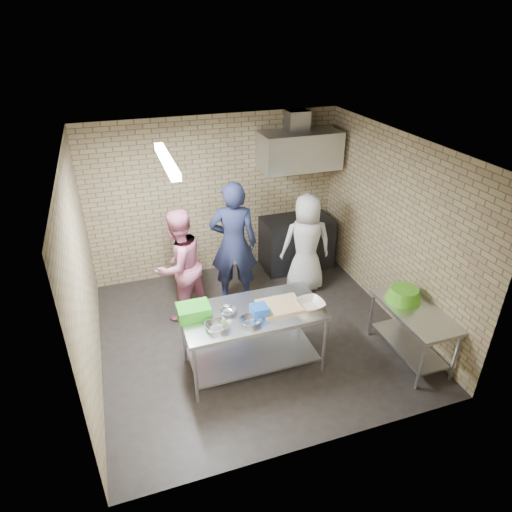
# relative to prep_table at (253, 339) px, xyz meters

# --- Properties ---
(floor) EXTENTS (4.20, 4.20, 0.00)m
(floor) POSITION_rel_prep_table_xyz_m (0.22, 0.62, -0.43)
(floor) COLOR black
(floor) RESTS_ON ground
(ceiling) EXTENTS (4.20, 4.20, 0.00)m
(ceiling) POSITION_rel_prep_table_xyz_m (0.22, 0.62, 2.27)
(ceiling) COLOR black
(ceiling) RESTS_ON ground
(back_wall) EXTENTS (4.20, 0.06, 2.70)m
(back_wall) POSITION_rel_prep_table_xyz_m (0.22, 2.62, 0.92)
(back_wall) COLOR tan
(back_wall) RESTS_ON ground
(front_wall) EXTENTS (4.20, 0.06, 2.70)m
(front_wall) POSITION_rel_prep_table_xyz_m (0.22, -1.38, 0.92)
(front_wall) COLOR tan
(front_wall) RESTS_ON ground
(left_wall) EXTENTS (0.06, 4.00, 2.70)m
(left_wall) POSITION_rel_prep_table_xyz_m (-1.88, 0.62, 0.92)
(left_wall) COLOR tan
(left_wall) RESTS_ON ground
(right_wall) EXTENTS (0.06, 4.00, 2.70)m
(right_wall) POSITION_rel_prep_table_xyz_m (2.32, 0.62, 0.92)
(right_wall) COLOR tan
(right_wall) RESTS_ON ground
(prep_table) EXTENTS (1.73, 0.87, 0.87)m
(prep_table) POSITION_rel_prep_table_xyz_m (0.00, 0.00, 0.00)
(prep_table) COLOR silver
(prep_table) RESTS_ON floor
(side_counter) EXTENTS (0.60, 1.20, 0.75)m
(side_counter) POSITION_rel_prep_table_xyz_m (2.02, -0.48, -0.06)
(side_counter) COLOR silver
(side_counter) RESTS_ON floor
(stove) EXTENTS (1.20, 0.70, 0.90)m
(stove) POSITION_rel_prep_table_xyz_m (1.57, 2.27, 0.02)
(stove) COLOR black
(stove) RESTS_ON floor
(range_hood) EXTENTS (1.30, 0.60, 0.60)m
(range_hood) POSITION_rel_prep_table_xyz_m (1.57, 2.32, 1.67)
(range_hood) COLOR silver
(range_hood) RESTS_ON back_wall
(hood_duct) EXTENTS (0.35, 0.30, 0.30)m
(hood_duct) POSITION_rel_prep_table_xyz_m (1.57, 2.47, 2.12)
(hood_duct) COLOR #A5A8AD
(hood_duct) RESTS_ON back_wall
(wall_shelf) EXTENTS (0.80, 0.20, 0.04)m
(wall_shelf) POSITION_rel_prep_table_xyz_m (1.87, 2.51, 1.49)
(wall_shelf) COLOR #3F2B19
(wall_shelf) RESTS_ON back_wall
(fluorescent_fixture) EXTENTS (0.10, 1.25, 0.08)m
(fluorescent_fixture) POSITION_rel_prep_table_xyz_m (-0.78, 0.62, 2.21)
(fluorescent_fixture) COLOR white
(fluorescent_fixture) RESTS_ON ceiling
(green_crate) EXTENTS (0.38, 0.29, 0.15)m
(green_crate) POSITION_rel_prep_table_xyz_m (-0.70, 0.12, 0.51)
(green_crate) COLOR green
(green_crate) RESTS_ON prep_table
(blue_tub) EXTENTS (0.19, 0.19, 0.13)m
(blue_tub) POSITION_rel_prep_table_xyz_m (0.05, -0.10, 0.50)
(blue_tub) COLOR blue
(blue_tub) RESTS_ON prep_table
(cutting_board) EXTENTS (0.53, 0.40, 0.03)m
(cutting_board) POSITION_rel_prep_table_xyz_m (0.35, -0.02, 0.45)
(cutting_board) COLOR tan
(cutting_board) RESTS_ON prep_table
(mixing_bowl_a) EXTENTS (0.29, 0.29, 0.07)m
(mixing_bowl_a) POSITION_rel_prep_table_xyz_m (-0.50, -0.20, 0.47)
(mixing_bowl_a) COLOR silver
(mixing_bowl_a) RESTS_ON prep_table
(mixing_bowl_b) EXTENTS (0.22, 0.22, 0.06)m
(mixing_bowl_b) POSITION_rel_prep_table_xyz_m (-0.30, 0.05, 0.47)
(mixing_bowl_b) COLOR silver
(mixing_bowl_b) RESTS_ON prep_table
(mixing_bowl_c) EXTENTS (0.27, 0.27, 0.06)m
(mixing_bowl_c) POSITION_rel_prep_table_xyz_m (-0.10, -0.22, 0.46)
(mixing_bowl_c) COLOR #ACAEB3
(mixing_bowl_c) RESTS_ON prep_table
(ceramic_bowl) EXTENTS (0.36, 0.36, 0.08)m
(ceramic_bowl) POSITION_rel_prep_table_xyz_m (0.70, -0.15, 0.47)
(ceramic_bowl) COLOR beige
(ceramic_bowl) RESTS_ON prep_table
(green_basin) EXTENTS (0.46, 0.46, 0.17)m
(green_basin) POSITION_rel_prep_table_xyz_m (2.00, -0.23, 0.40)
(green_basin) COLOR #59C626
(green_basin) RESTS_ON side_counter
(bottle_red) EXTENTS (0.07, 0.07, 0.18)m
(bottle_red) POSITION_rel_prep_table_xyz_m (1.62, 2.51, 1.60)
(bottle_red) COLOR #B22619
(bottle_red) RESTS_ON wall_shelf
(bottle_green) EXTENTS (0.06, 0.06, 0.15)m
(bottle_green) POSITION_rel_prep_table_xyz_m (2.02, 2.51, 1.58)
(bottle_green) COLOR green
(bottle_green) RESTS_ON wall_shelf
(man_navy) EXTENTS (0.82, 0.65, 1.98)m
(man_navy) POSITION_rel_prep_table_xyz_m (0.22, 1.57, 0.56)
(man_navy) COLOR black
(man_navy) RESTS_ON floor
(woman_pink) EXTENTS (1.05, 0.99, 1.71)m
(woman_pink) POSITION_rel_prep_table_xyz_m (-0.65, 1.41, 0.42)
(woman_pink) COLOR #C86A8A
(woman_pink) RESTS_ON floor
(woman_white) EXTENTS (0.89, 0.67, 1.64)m
(woman_white) POSITION_rel_prep_table_xyz_m (1.40, 1.52, 0.39)
(woman_white) COLOR silver
(woman_white) RESTS_ON floor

